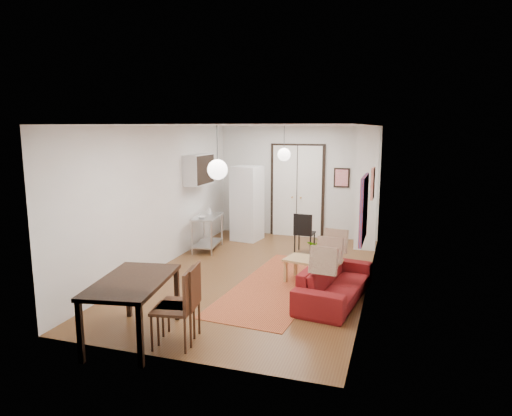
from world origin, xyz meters
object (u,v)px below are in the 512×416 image
(sofa, at_px, (335,282))
(coffee_table, at_px, (313,263))
(fridge, at_px, (247,203))
(dining_chair_far, at_px, (176,299))
(dining_table, at_px, (132,286))
(black_side_chair, at_px, (306,229))
(kitchen_counter, at_px, (207,229))
(dining_chair_near, at_px, (182,294))

(sofa, relative_size, coffee_table, 1.90)
(fridge, bearing_deg, dining_chair_far, -72.64)
(dining_table, bearing_deg, sofa, 43.64)
(fridge, distance_m, black_side_chair, 1.85)
(kitchen_counter, bearing_deg, sofa, -42.43)
(sofa, distance_m, coffee_table, 0.88)
(coffee_table, relative_size, kitchen_counter, 0.98)
(sofa, distance_m, kitchen_counter, 4.04)
(dining_table, distance_m, dining_chair_near, 0.67)
(kitchen_counter, distance_m, dining_chair_far, 4.72)
(sofa, xyz_separation_m, coffee_table, (-0.51, 0.71, 0.08))
(fridge, xyz_separation_m, dining_chair_near, (0.94, -5.55, -0.34))
(sofa, relative_size, kitchen_counter, 1.86)
(coffee_table, height_order, fridge, fridge)
(dining_chair_near, bearing_deg, dining_table, -75.13)
(coffee_table, bearing_deg, black_side_chair, 105.10)
(kitchen_counter, bearing_deg, coffee_table, -37.16)
(dining_chair_far, bearing_deg, black_side_chair, 162.22)
(sofa, xyz_separation_m, dining_chair_near, (-1.81, -2.03, 0.30))
(fridge, bearing_deg, kitchen_counter, -106.61)
(sofa, distance_m, dining_table, 3.36)
(kitchen_counter, bearing_deg, dining_chair_near, -78.65)
(dining_chair_near, height_order, black_side_chair, dining_chair_near)
(dining_chair_far, bearing_deg, dining_chair_near, 170.47)
(dining_chair_far, bearing_deg, coffee_table, 146.34)
(sofa, height_order, dining_table, dining_table)
(kitchen_counter, relative_size, dining_table, 0.68)
(coffee_table, bearing_deg, dining_chair_far, -114.13)
(dining_chair_near, distance_m, black_side_chair, 4.91)
(black_side_chair, bearing_deg, sofa, 114.28)
(kitchen_counter, height_order, fridge, fridge)
(dining_chair_far, height_order, black_side_chair, dining_chair_far)
(kitchen_counter, distance_m, black_side_chair, 2.31)
(coffee_table, relative_size, dining_table, 0.67)
(fridge, relative_size, dining_table, 1.15)
(kitchen_counter, distance_m, dining_table, 4.68)
(dining_table, xyz_separation_m, dining_chair_far, (0.60, 0.11, -0.14))
(sofa, height_order, coffee_table, sofa)
(coffee_table, relative_size, black_side_chair, 1.18)
(sofa, distance_m, black_side_chair, 3.04)
(dining_table, distance_m, dining_chair_far, 0.63)
(dining_chair_far, relative_size, black_side_chair, 1.12)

